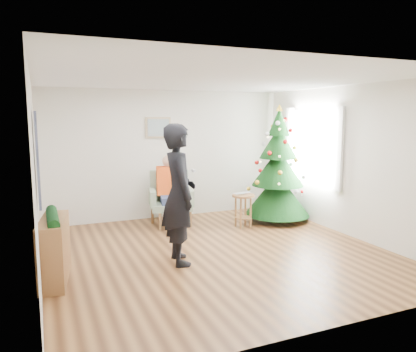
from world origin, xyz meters
name	(u,v)px	position (x,y,z in m)	size (l,w,h in m)	color
floor	(217,252)	(0.00, 0.00, 0.00)	(5.00, 5.00, 0.00)	brown
ceiling	(218,79)	(0.00, 0.00, 2.60)	(5.00, 5.00, 0.00)	white
wall_back	(168,154)	(0.00, 2.50, 1.30)	(5.00, 5.00, 0.00)	silver
wall_front	(328,199)	(0.00, -2.50, 1.30)	(5.00, 5.00, 0.00)	silver
wall_left	(35,178)	(-2.50, 0.00, 1.30)	(5.00, 5.00, 0.00)	silver
wall_right	(349,161)	(2.50, 0.00, 1.30)	(5.00, 5.00, 0.00)	silver
window_panel	(312,146)	(2.47, 1.00, 1.50)	(0.04, 1.30, 1.40)	white
curtains	(311,146)	(2.44, 1.00, 1.50)	(0.05, 1.75, 1.50)	white
christmas_tree	(278,169)	(1.90, 1.32, 1.04)	(1.28, 1.28, 2.31)	#3F2816
stool	(243,211)	(1.04, 1.12, 0.32)	(0.42, 0.42, 0.63)	brown
laptop	(243,194)	(1.04, 1.12, 0.64)	(0.34, 0.22, 0.03)	silver
armchair	(171,205)	(-0.15, 1.86, 0.38)	(0.91, 0.86, 1.03)	gray
seated_person	(171,190)	(-0.16, 1.80, 0.69)	(0.50, 0.68, 1.34)	navy
standing_man	(179,194)	(-0.66, -0.16, 0.99)	(0.72, 0.47, 1.97)	black
game_controller	(194,171)	(-0.45, -0.19, 1.31)	(0.04, 0.13, 0.04)	white
console	(54,250)	(-2.33, -0.18, 0.40)	(0.30, 1.00, 0.80)	brown
garland	(53,217)	(-2.33, -0.18, 0.82)	(0.14, 0.14, 0.90)	black
tapestry	(38,156)	(-2.46, 0.30, 1.55)	(0.03, 1.50, 1.15)	black
framed_picture	(158,128)	(-0.20, 2.46, 1.85)	(0.52, 0.05, 0.42)	tan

